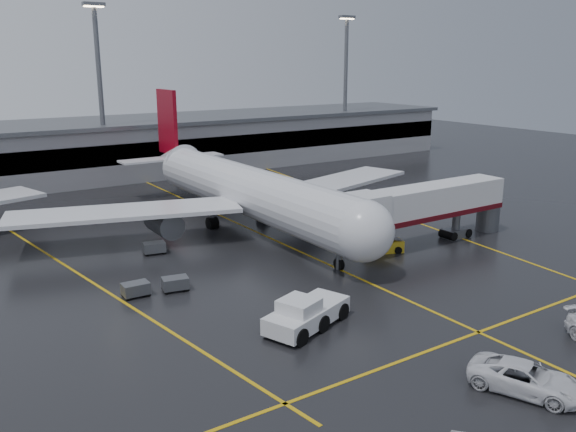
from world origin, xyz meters
TOP-DOWN VIEW (x-y plane):
  - ground at (0.00, 0.00)m, footprint 220.00×220.00m
  - apron_line_centre at (0.00, 0.00)m, footprint 0.25×90.00m
  - apron_line_stop at (0.00, -22.00)m, footprint 60.00×0.25m
  - apron_line_left at (-20.00, 10.00)m, footprint 9.99×69.35m
  - apron_line_right at (18.00, 10.00)m, footprint 7.57×69.64m
  - terminal at (0.00, 47.93)m, footprint 122.00×19.00m
  - light_mast_mid at (-5.00, 42.00)m, footprint 3.00×1.20m
  - light_mast_right at (40.00, 42.00)m, footprint 3.00×1.20m
  - main_airliner at (0.00, 9.70)m, footprint 48.80×45.60m
  - jet_bridge at (11.87, -6.00)m, footprint 19.90×3.40m
  - pushback_tractor at (-9.23, -15.00)m, footprint 7.30×4.88m
  - belt_loader at (6.52, -5.49)m, footprint 3.98×2.79m
  - service_van_a at (-3.93, -28.28)m, footprint 4.89×6.61m
  - baggage_cart_a at (-13.86, -3.78)m, footprint 2.21×1.66m
  - baggage_cart_b at (-16.88, -3.21)m, footprint 2.03×1.34m
  - baggage_cart_c at (-11.76, 6.01)m, footprint 2.21×1.66m

SIDE VIEW (x-z plane):
  - ground at x=0.00m, z-range 0.00..0.00m
  - apron_line_centre at x=0.00m, z-range 0.00..0.02m
  - apron_line_stop at x=0.00m, z-range 0.00..0.02m
  - apron_line_left at x=-20.00m, z-range 0.00..0.02m
  - apron_line_right at x=18.00m, z-range 0.00..0.02m
  - belt_loader at x=6.52m, z-range -0.59..1.74m
  - baggage_cart_a at x=-13.86m, z-range 0.07..1.19m
  - baggage_cart_b at x=-16.88m, z-range 0.07..1.19m
  - baggage_cart_c at x=-11.76m, z-range 0.07..1.19m
  - service_van_a at x=-3.93m, z-range 0.00..1.67m
  - pushback_tractor at x=-9.23m, z-range -0.25..2.17m
  - jet_bridge at x=11.87m, z-range 0.91..6.96m
  - main_airliner at x=0.00m, z-range -2.84..11.26m
  - terminal at x=0.00m, z-range 0.02..8.62m
  - light_mast_mid at x=-5.00m, z-range 1.75..27.20m
  - light_mast_right at x=40.00m, z-range 1.75..27.20m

